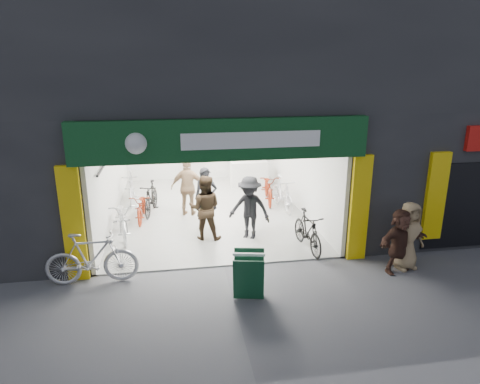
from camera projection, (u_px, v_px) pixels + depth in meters
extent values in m
plane|color=#56565B|center=(224.00, 267.00, 10.09)|extent=(60.00, 60.00, 0.00)
cube|color=#232326|center=(234.00, 24.00, 13.27)|extent=(16.00, 10.00, 4.50)
cube|color=#232326|center=(30.00, 157.00, 13.45)|extent=(5.00, 10.00, 3.50)
cube|color=#232326|center=(373.00, 146.00, 15.22)|extent=(6.00, 10.00, 3.50)
cube|color=#9E9E99|center=(208.00, 210.00, 13.86)|extent=(6.00, 8.00, 0.04)
cube|color=silver|center=(198.00, 140.00, 17.26)|extent=(6.00, 0.20, 3.20)
cube|color=silver|center=(110.00, 166.00, 12.94)|extent=(0.10, 8.00, 3.20)
cube|color=silver|center=(298.00, 159.00, 13.85)|extent=(0.10, 8.00, 3.20)
cube|color=white|center=(206.00, 109.00, 12.91)|extent=(6.00, 8.00, 0.10)
cube|color=black|center=(222.00, 124.00, 9.20)|extent=(6.00, 0.30, 0.30)
cube|color=#0D3C18|center=(223.00, 140.00, 9.08)|extent=(6.40, 0.25, 0.90)
cube|color=white|center=(252.00, 140.00, 9.04)|extent=(3.00, 0.02, 0.35)
cube|color=yellow|center=(73.00, 225.00, 9.15)|extent=(0.45, 0.12, 2.60)
cube|color=yellow|center=(359.00, 208.00, 10.15)|extent=(0.45, 0.12, 2.60)
cube|color=yellow|center=(435.00, 196.00, 10.39)|extent=(0.50, 0.12, 2.20)
cube|color=black|center=(480.00, 205.00, 10.72)|extent=(3.00, 0.06, 2.20)
cylinder|color=black|center=(111.00, 154.00, 12.25)|extent=(0.06, 5.00, 0.06)
cube|color=silver|center=(249.00, 174.00, 16.35)|extent=(1.40, 0.60, 1.00)
cube|color=white|center=(216.00, 125.00, 10.29)|extent=(1.30, 0.35, 0.04)
cube|color=white|center=(209.00, 116.00, 11.99)|extent=(1.30, 0.35, 0.04)
cube|color=white|center=(204.00, 109.00, 13.69)|extent=(1.30, 0.35, 0.04)
cube|color=white|center=(200.00, 104.00, 15.38)|extent=(1.30, 0.35, 0.04)
imported|color=silver|center=(123.00, 219.00, 11.65)|extent=(1.05, 2.14, 1.08)
imported|color=black|center=(151.00, 198.00, 13.45)|extent=(0.77, 1.78, 1.03)
imported|color=maroon|center=(142.00, 207.00, 12.92)|extent=(0.67, 1.69, 0.87)
imported|color=#A8A7AC|center=(131.00, 188.00, 14.44)|extent=(0.59, 1.85, 1.10)
imported|color=black|center=(308.00, 231.00, 10.85)|extent=(0.63, 1.76, 1.03)
imported|color=maroon|center=(269.00, 188.00, 14.58)|extent=(0.92, 2.01, 1.02)
imported|color=silver|center=(282.00, 194.00, 13.81)|extent=(0.68, 1.87, 1.10)
imported|color=silver|center=(92.00, 258.00, 9.19)|extent=(1.97, 0.56, 1.18)
imported|color=black|center=(206.00, 198.00, 12.24)|extent=(0.68, 0.47, 1.78)
imported|color=#352618|center=(205.00, 208.00, 11.40)|extent=(1.00, 0.85, 1.79)
imported|color=black|center=(249.00, 208.00, 11.44)|extent=(1.31, 1.12, 1.76)
imported|color=#9A7A5A|center=(188.00, 188.00, 13.15)|extent=(1.15, 0.68, 1.84)
imported|color=#917854|center=(408.00, 236.00, 9.82)|extent=(0.88, 0.66, 1.62)
imported|color=#3D241C|center=(399.00, 241.00, 9.66)|extent=(1.47, 0.88, 1.51)
cube|color=#0E3920|center=(249.00, 280.00, 8.45)|extent=(0.65, 0.35, 0.94)
cube|color=#0E3920|center=(249.00, 271.00, 8.83)|extent=(0.65, 0.35, 0.94)
cube|color=white|center=(249.00, 255.00, 8.51)|extent=(0.65, 0.19, 0.06)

